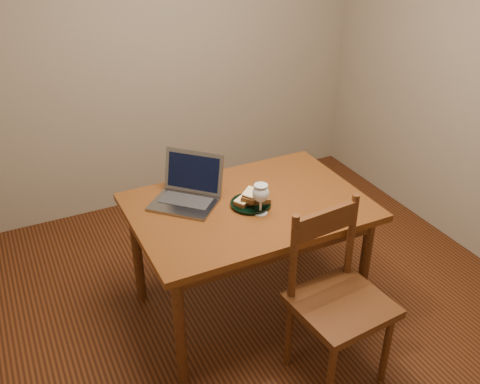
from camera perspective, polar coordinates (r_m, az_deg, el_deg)
name	(u,v)px	position (r m, az deg, el deg)	size (l,w,h in m)	color
floor	(265,307)	(3.43, 2.68, -12.14)	(3.20, 3.20, 0.02)	black
back_wall	(166,39)	(4.15, -7.95, 15.87)	(3.20, 0.02, 2.60)	gray
table	(248,217)	(3.03, 0.91, -2.68)	(1.30, 0.90, 0.74)	#46260B
chair	(339,292)	(2.75, 10.49, -10.50)	(0.49, 0.47, 0.49)	#371A0B
plate	(251,204)	(2.97, 1.15, -1.28)	(0.23, 0.23, 0.02)	black
sandwich_cheese	(244,200)	(2.95, 0.40, -0.91)	(0.11, 0.06, 0.03)	#381E0C
sandwich_tomato	(259,199)	(2.96, 1.99, -0.71)	(0.13, 0.07, 0.04)	#381E0C
sandwich_top	(250,195)	(2.94, 1.11, -0.32)	(0.12, 0.07, 0.04)	#381E0C
milk_glass	(261,199)	(2.86, 2.21, -0.76)	(0.09, 0.09, 0.18)	white
laptop	(188,189)	(3.01, -5.53, 0.35)	(0.47, 0.47, 0.25)	slate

